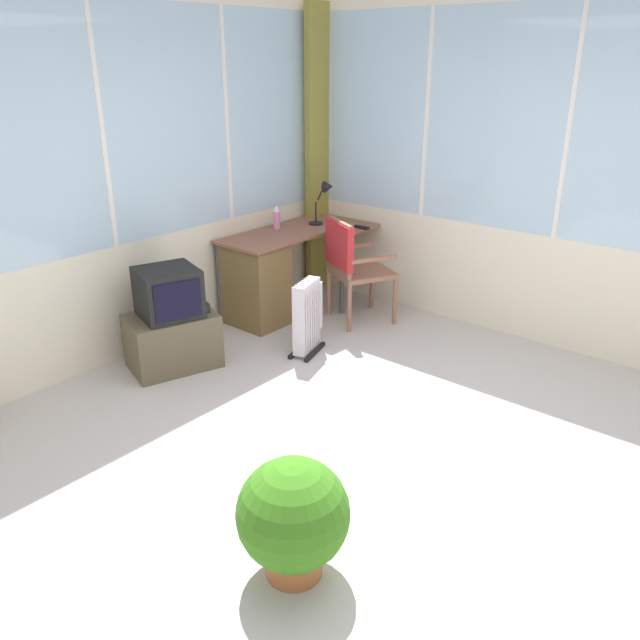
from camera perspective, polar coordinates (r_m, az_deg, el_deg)
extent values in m
cube|color=beige|center=(3.80, 5.08, -13.54)|extent=(5.63, 5.79, 0.06)
cube|color=#EFE4C7|center=(5.17, -17.24, 1.59)|extent=(4.63, 0.06, 0.89)
cube|color=silver|center=(4.89, -19.01, 15.77)|extent=(4.54, 0.06, 1.67)
cube|color=white|center=(4.89, -19.01, 15.77)|extent=(0.04, 0.07, 1.67)
cube|color=white|center=(5.58, -8.52, 17.38)|extent=(0.04, 0.07, 1.67)
cube|color=#EFE4C7|center=(5.48, 19.54, 2.47)|extent=(0.06, 4.79, 0.89)
cube|color=silver|center=(5.22, 21.41, 15.82)|extent=(0.06, 4.69, 1.67)
cube|color=white|center=(5.22, 21.41, 15.82)|extent=(0.07, 0.04, 1.67)
cube|color=white|center=(5.72, 9.63, 17.44)|extent=(0.07, 0.04, 1.67)
cube|color=olive|center=(6.30, -0.11, 14.45)|extent=(0.31, 0.09, 2.65)
cube|color=brown|center=(5.82, -2.59, 7.86)|extent=(1.41, 0.56, 0.02)
cube|color=brown|center=(5.90, 3.00, 8.07)|extent=(0.56, 0.20, 0.02)
cube|color=brown|center=(5.60, -5.81, 3.13)|extent=(0.40, 0.52, 0.71)
cylinder|color=#4C4C51|center=(5.79, 1.98, 3.94)|extent=(0.04, 0.04, 0.72)
cylinder|color=#4C4C51|center=(5.65, -8.87, 3.18)|extent=(0.04, 0.04, 0.72)
cylinder|color=black|center=(6.02, -0.37, 8.59)|extent=(0.13, 0.13, 0.02)
cylinder|color=black|center=(6.00, -0.38, 9.56)|extent=(0.02, 0.02, 0.19)
cylinder|color=black|center=(5.98, 0.16, 11.39)|extent=(0.02, 0.10, 0.18)
cone|color=black|center=(5.98, 0.77, 11.78)|extent=(0.12, 0.12, 0.12)
cube|color=black|center=(5.88, 3.75, 8.22)|extent=(0.05, 0.15, 0.02)
cylinder|color=pink|center=(5.85, -3.87, 8.86)|extent=(0.06, 0.06, 0.16)
cone|color=white|center=(5.83, -3.90, 9.89)|extent=(0.06, 0.06, 0.06)
cylinder|color=#98654C|center=(5.64, 6.67, 1.65)|extent=(0.04, 0.04, 0.42)
cylinder|color=#98654C|center=(6.00, 4.62, 3.03)|extent=(0.04, 0.04, 0.42)
cylinder|color=#98654C|center=(5.45, 2.62, 1.02)|extent=(0.04, 0.04, 0.42)
cylinder|color=#98654C|center=(5.82, 0.77, 2.48)|extent=(0.04, 0.04, 0.42)
cube|color=#98654C|center=(5.65, 3.73, 4.27)|extent=(0.65, 0.65, 0.04)
cube|color=#98654C|center=(5.48, 1.72, 6.49)|extent=(0.23, 0.40, 0.46)
cube|color=red|center=(5.48, 1.72, 6.72)|extent=(0.26, 0.43, 0.39)
cube|color=#98654C|center=(5.41, 4.82, 5.41)|extent=(0.40, 0.23, 0.03)
cube|color=#98654C|center=(5.78, 2.80, 6.59)|extent=(0.40, 0.23, 0.03)
cube|color=brown|center=(4.96, -12.95, -1.82)|extent=(0.75, 0.62, 0.42)
cube|color=black|center=(4.82, -13.35, 2.40)|extent=(0.52, 0.51, 0.36)
cube|color=black|center=(4.64, -12.52, 1.68)|extent=(0.33, 0.12, 0.28)
cube|color=#262628|center=(4.91, -11.62, 1.13)|extent=(0.32, 0.29, 0.07)
cube|color=silver|center=(4.89, -1.91, -0.25)|extent=(0.05, 0.10, 0.56)
cube|color=silver|center=(4.93, -1.71, -0.08)|extent=(0.05, 0.10, 0.56)
cube|color=silver|center=(4.96, -1.50, 0.09)|extent=(0.05, 0.10, 0.56)
cube|color=silver|center=(5.00, -1.30, 0.26)|extent=(0.05, 0.10, 0.56)
cube|color=silver|center=(5.03, -1.10, 0.43)|extent=(0.05, 0.10, 0.56)
cube|color=silver|center=(5.07, -0.91, 0.59)|extent=(0.05, 0.10, 0.56)
cube|color=silver|center=(5.10, -0.71, 0.75)|extent=(0.05, 0.10, 0.56)
cube|color=silver|center=(5.14, -0.52, 0.91)|extent=(0.05, 0.10, 0.56)
cube|color=black|center=(5.11, -0.46, -2.86)|extent=(0.35, 0.13, 0.03)
cube|color=black|center=(5.16, -1.88, -2.60)|extent=(0.35, 0.13, 0.03)
cube|color=silver|center=(5.16, -0.34, 1.35)|extent=(0.07, 0.10, 0.39)
cylinder|color=#A15A2F|center=(3.12, -2.33, -20.53)|extent=(0.26, 0.26, 0.14)
sphere|color=#37731A|center=(2.95, -2.42, -16.81)|extent=(0.51, 0.51, 0.51)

